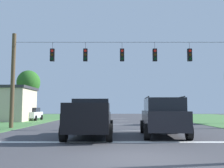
# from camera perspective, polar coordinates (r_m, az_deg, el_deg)

# --- Properties ---
(ground_plane) EXTENTS (120.00, 120.00, 0.00)m
(ground_plane) POSITION_cam_1_polar(r_m,az_deg,el_deg) (7.90, 5.40, -16.08)
(ground_plane) COLOR #3D3D42
(stop_bar_stripe) EXTENTS (13.91, 0.45, 0.01)m
(stop_bar_stripe) POSITION_cam_1_polar(r_m,az_deg,el_deg) (11.58, 3.70, -12.62)
(stop_bar_stripe) COLOR white
(stop_bar_stripe) RESTS_ON ground
(lane_dash_0) EXTENTS (2.50, 0.15, 0.01)m
(lane_dash_0) POSITION_cam_1_polar(r_m,az_deg,el_deg) (17.54, 2.49, -10.12)
(lane_dash_0) COLOR white
(lane_dash_0) RESTS_ON ground
(lane_dash_1) EXTENTS (2.50, 0.15, 0.01)m
(lane_dash_1) POSITION_cam_1_polar(r_m,az_deg,el_deg) (23.95, 1.87, -8.83)
(lane_dash_1) COLOR white
(lane_dash_1) RESTS_ON ground
(lane_dash_2) EXTENTS (2.50, 0.15, 0.01)m
(lane_dash_2) POSITION_cam_1_polar(r_m,az_deg,el_deg) (29.93, 1.54, -8.12)
(lane_dash_2) COLOR white
(lane_dash_2) RESTS_ON ground
(lane_dash_3) EXTENTS (2.50, 0.15, 0.01)m
(lane_dash_3) POSITION_cam_1_polar(r_m,az_deg,el_deg) (37.14, 1.28, -7.57)
(lane_dash_3) COLOR white
(lane_dash_3) RESTS_ON ground
(overhead_signal_span) EXTENTS (16.82, 0.31, 7.11)m
(overhead_signal_span) POSITION_cam_1_polar(r_m,az_deg,el_deg) (19.45, 2.55, 2.20)
(overhead_signal_span) COLOR #4D3D2A
(overhead_signal_span) RESTS_ON ground
(pickup_truck) EXTENTS (2.32, 5.42, 1.95)m
(pickup_truck) POSITION_cam_1_polar(r_m,az_deg,el_deg) (13.46, -4.53, -7.47)
(pickup_truck) COLOR black
(pickup_truck) RESTS_ON ground
(suv_black) EXTENTS (2.44, 4.91, 2.05)m
(suv_black) POSITION_cam_1_polar(r_m,az_deg,el_deg) (14.06, 11.34, -6.91)
(suv_black) COLOR black
(suv_black) RESTS_ON ground
(distant_car_crossing_white) EXTENTS (2.14, 4.36, 1.52)m
(distant_car_crossing_white) POSITION_cam_1_polar(r_m,az_deg,el_deg) (32.64, -17.12, -6.27)
(distant_car_crossing_white) COLOR silver
(distant_car_crossing_white) RESTS_ON ground
(distant_car_oncoming) EXTENTS (2.24, 4.41, 1.52)m
(distant_car_oncoming) POSITION_cam_1_polar(r_m,az_deg,el_deg) (32.51, 14.40, -6.35)
(distant_car_oncoming) COLOR slate
(distant_car_oncoming) RESTS_ON ground
(distant_car_far_parked) EXTENTS (2.22, 4.40, 1.52)m
(distant_car_far_parked) POSITION_cam_1_polar(r_m,az_deg,el_deg) (34.32, -4.07, -6.43)
(distant_car_far_parked) COLOR silver
(distant_car_far_parked) RESTS_ON ground
(tree_roadside_far_right) EXTENTS (3.15, 3.15, 6.65)m
(tree_roadside_far_right) POSITION_cam_1_polar(r_m,az_deg,el_deg) (37.40, -17.67, 0.27)
(tree_roadside_far_right) COLOR brown
(tree_roadside_far_right) RESTS_ON ground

